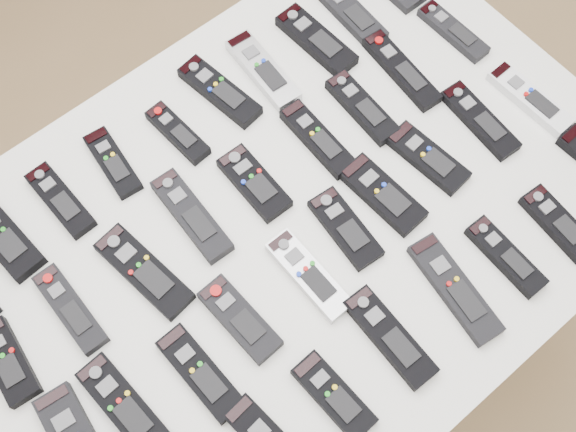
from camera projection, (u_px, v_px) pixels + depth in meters
ground at (262, 288)px, 2.04m from camera, size 4.00×4.00×0.00m
table at (288, 233)px, 1.33m from camera, size 1.25×0.88×0.78m
remote_1 at (5, 239)px, 1.25m from camera, size 0.07×0.17×0.02m
remote_2 at (61, 200)px, 1.28m from camera, size 0.05×0.16×0.02m
remote_3 at (113, 163)px, 1.31m from camera, size 0.06×0.15×0.02m
remote_4 at (178, 133)px, 1.34m from camera, size 0.05×0.14×0.02m
remote_5 at (220, 91)px, 1.37m from camera, size 0.07×0.18×0.02m
remote_6 at (263, 71)px, 1.39m from camera, size 0.07×0.19×0.02m
remote_7 at (316, 40)px, 1.42m from camera, size 0.07×0.18×0.02m
remote_8 at (351, 13)px, 1.45m from camera, size 0.06×0.18×0.02m
remote_10 at (8, 362)px, 1.16m from camera, size 0.07×0.15×0.02m
remote_11 at (70, 309)px, 1.20m from camera, size 0.05×0.17×0.02m
remote_12 at (144, 271)px, 1.23m from camera, size 0.08×0.20×0.02m
remote_13 at (192, 216)px, 1.27m from camera, size 0.06×0.19×0.02m
remote_14 at (254, 183)px, 1.30m from camera, size 0.06×0.15×0.02m
remote_15 at (318, 139)px, 1.33m from camera, size 0.05×0.17×0.02m
remote_16 at (362, 108)px, 1.36m from camera, size 0.06×0.17×0.02m
remote_17 at (401, 70)px, 1.39m from camera, size 0.06×0.20×0.02m
remote_18 at (453, 31)px, 1.43m from camera, size 0.04×0.16×0.02m
remote_20 at (124, 406)px, 1.14m from camera, size 0.07×0.19×0.02m
remote_21 at (200, 373)px, 1.16m from camera, size 0.06×0.17×0.02m
remote_22 at (240, 319)px, 1.19m from camera, size 0.06×0.16×0.02m
remote_23 at (309, 275)px, 1.22m from camera, size 0.05×0.18×0.02m
remote_24 at (345, 228)px, 1.26m from camera, size 0.07×0.16×0.02m
remote_25 at (383, 194)px, 1.29m from camera, size 0.07×0.17×0.02m
remote_26 at (428, 158)px, 1.32m from camera, size 0.07×0.16×0.02m
remote_27 at (480, 120)px, 1.35m from camera, size 0.06×0.18×0.02m
remote_28 at (530, 99)px, 1.37m from camera, size 0.05×0.18×0.02m
remote_32 at (334, 396)px, 1.14m from camera, size 0.06×0.15×0.02m
remote_33 at (390, 337)px, 1.18m from camera, size 0.06×0.18×0.02m
remote_34 at (455, 289)px, 1.21m from camera, size 0.08×0.21×0.02m
remote_35 at (506, 257)px, 1.24m from camera, size 0.05×0.16×0.02m
remote_36 at (558, 223)px, 1.26m from camera, size 0.06×0.15×0.02m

